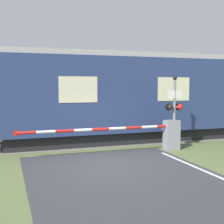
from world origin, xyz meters
name	(u,v)px	position (x,y,z in m)	size (l,w,h in m)	color
ground_plane	(109,165)	(0.00, 0.00, 0.00)	(80.00, 80.00, 0.00)	#5B6B3D
track_bed	(80,142)	(0.00, 4.29, 0.02)	(36.00, 3.20, 0.13)	slate
train	(158,96)	(4.05, 4.29, 2.15)	(16.22, 3.19, 4.20)	black
crossing_barrier	(159,134)	(2.70, 1.52, 0.70)	(6.63, 0.44, 1.25)	gray
signal_post	(175,108)	(3.42, 1.54, 1.77)	(0.76, 0.26, 3.10)	gray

